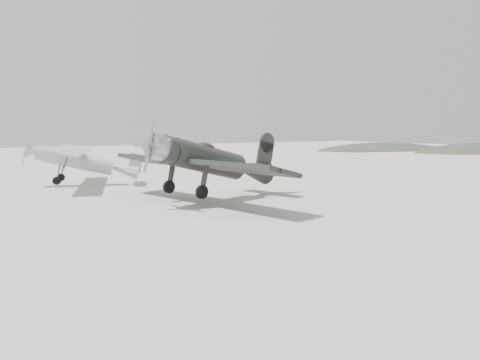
# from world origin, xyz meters

# --- Properties ---
(ground) EXTENTS (160.00, 160.00, 0.00)m
(ground) POSITION_xyz_m (0.00, 0.00, 0.00)
(ground) COLOR gray
(ground) RESTS_ON ground
(hill_northeast) EXTENTS (32.00, 16.00, 5.20)m
(hill_northeast) POSITION_xyz_m (50.00, 40.00, 0.00)
(hill_northeast) COLOR #2E3527
(hill_northeast) RESTS_ON ground
(lowwing_monoplane) EXTENTS (8.43, 11.69, 3.75)m
(lowwing_monoplane) POSITION_xyz_m (0.11, 7.49, 1.99)
(lowwing_monoplane) COLOR black
(lowwing_monoplane) RESTS_ON ground
(highwing_monoplane) EXTENTS (7.17, 9.94, 2.84)m
(highwing_monoplane) POSITION_xyz_m (-4.08, 17.36, 1.78)
(highwing_monoplane) COLOR #ADB0B2
(highwing_monoplane) RESTS_ON ground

